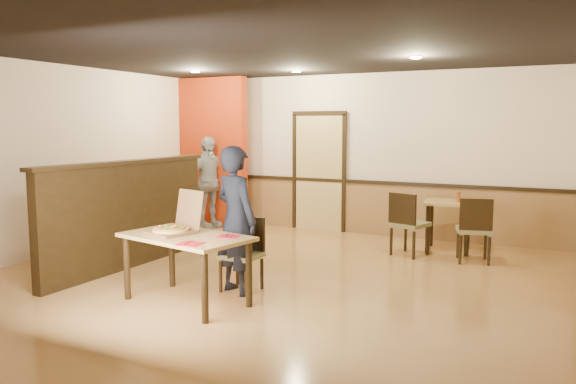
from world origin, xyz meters
name	(u,v)px	position (x,y,z in m)	size (l,w,h in m)	color
floor	(266,281)	(0.00, 0.00, 0.00)	(7.00, 7.00, 0.00)	tan
ceiling	(265,48)	(0.00, 0.00, 2.80)	(7.00, 7.00, 0.00)	black
wall_back	(362,154)	(0.00, 3.50, 1.40)	(7.00, 7.00, 0.00)	beige
wall_left	(58,160)	(-3.50, 0.00, 1.40)	(7.00, 7.00, 0.00)	beige
wainscot_back	(361,208)	(0.00, 3.47, 0.45)	(7.00, 0.04, 0.90)	olive
chair_rail_back	(361,182)	(0.00, 3.45, 0.92)	(7.00, 0.06, 0.06)	black
back_door	(319,173)	(-0.80, 3.46, 1.05)	(0.90, 0.06, 2.10)	#D5B76D
booth_partition	(128,213)	(-2.00, -0.20, 0.74)	(0.20, 3.10, 1.44)	black
red_accent_panel	(208,152)	(-2.90, 3.00, 1.40)	(1.60, 0.20, 2.78)	#A42B0B
spot_a	(195,72)	(-2.30, 1.80, 2.78)	(0.14, 0.14, 0.02)	beige
spot_b	(296,71)	(-0.80, 2.50, 2.78)	(0.14, 0.14, 0.02)	beige
spot_c	(416,57)	(1.40, 1.50, 2.78)	(0.14, 0.14, 0.02)	beige
main_table	(186,245)	(-0.36, -1.12, 0.63)	(1.52, 1.06, 0.74)	tan
diner_chair	(244,251)	(-0.07, -0.41, 0.46)	(0.43, 0.43, 0.84)	olive
side_chair_left	(407,221)	(1.19, 2.10, 0.51)	(0.58, 0.58, 0.94)	olive
side_chair_right	(474,227)	(2.13, 2.10, 0.50)	(0.55, 0.55, 0.92)	olive
side_table	(449,213)	(1.66, 2.72, 0.59)	(0.80, 0.80, 0.77)	tan
diner	(236,220)	(-0.09, -0.55, 0.84)	(0.61, 0.40, 1.68)	black
passerby	(208,182)	(-2.72, 2.71, 0.85)	(1.00, 0.42, 1.71)	#999BA1
pizza_box	(174,228)	(-0.53, -1.09, 0.80)	(0.55, 0.60, 0.45)	brown
pizza	(171,230)	(-0.55, -1.13, 0.79)	(0.39, 0.39, 0.03)	#F7A159
napkin_near	(190,244)	(-0.04, -1.47, 0.75)	(0.25, 0.25, 0.01)	red
napkin_far	(229,236)	(0.10, -0.99, 0.75)	(0.24, 0.24, 0.01)	red
condiment	(458,197)	(1.80, 2.71, 0.84)	(0.06, 0.06, 0.15)	brown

